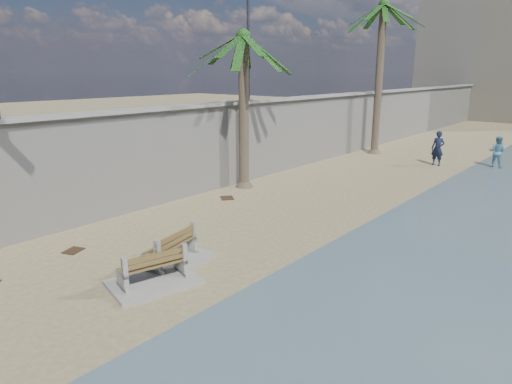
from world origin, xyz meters
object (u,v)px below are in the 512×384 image
Objects in this scene: person_a at (438,146)px; palm_mid at (243,38)px; bench_far at (170,251)px; person_b at (497,150)px; palm_back at (384,7)px; bench_near at (153,270)px.

palm_mid is at bearing -110.91° from person_a.
person_b reaches higher than bench_far.
person_a is at bearing 32.75° from person_b.
person_b is at bearing 0.50° from palm_back.
palm_mid is at bearing 59.54° from person_b.
person_b is (3.37, 19.01, 0.52)m from bench_far.
palm_mid is at bearing -92.78° from palm_back.
palm_back is (0.56, 11.50, 2.22)m from palm_mid.
bench_near is 0.24× the size of palm_back.
bench_far is 1.14× the size of person_a.
bench_far is (-0.58, 1.01, 0.02)m from bench_near.
person_b is (6.80, 0.06, -7.47)m from palm_back.
person_a is (0.26, 18.51, 0.69)m from bench_near.
palm_back is at bearing 2.53° from person_b.
palm_mid is 3.92× the size of person_b.
palm_mid is 12.27m from person_a.
bench_near is 1.26× the size of person_b.
bench_far is at bearing -79.75° from palm_back.
palm_back is 8.61m from person_a.
bench_near is at bearing -59.98° from bench_far.
bench_near is 1.16m from bench_far.
person_a is (4.27, -1.45, -7.33)m from palm_back.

